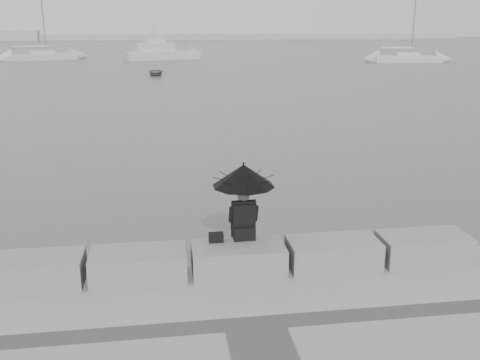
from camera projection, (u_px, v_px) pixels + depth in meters
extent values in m
plane|color=#414345|center=(235.00, 286.00, 9.89)|extent=(360.00, 360.00, 0.00)
cube|color=slate|center=(34.00, 271.00, 8.79)|extent=(1.60, 0.80, 0.50)
cube|color=slate|center=(139.00, 265.00, 9.02)|extent=(1.60, 0.80, 0.50)
cube|color=slate|center=(238.00, 259.00, 9.25)|extent=(1.60, 0.80, 0.50)
cube|color=slate|center=(333.00, 253.00, 9.48)|extent=(1.60, 0.80, 0.50)
cube|color=slate|center=(423.00, 248.00, 9.71)|extent=(1.60, 0.80, 0.50)
sphere|color=#726056|center=(243.00, 196.00, 9.31)|extent=(0.21, 0.21, 0.21)
cylinder|color=black|center=(244.00, 192.00, 9.28)|extent=(0.02, 0.02, 1.00)
cone|color=black|center=(244.00, 175.00, 9.20)|extent=(1.10, 1.10, 0.39)
sphere|color=black|center=(244.00, 163.00, 9.14)|extent=(0.04, 0.04, 0.04)
cube|color=black|center=(216.00, 237.00, 9.32)|extent=(0.25, 0.14, 0.16)
cube|color=#A4A7AA|center=(165.00, 37.00, 156.89)|extent=(180.00, 6.00, 1.60)
cube|color=#B9B9BC|center=(43.00, 57.00, 70.80)|extent=(8.98, 5.81, 0.90)
cube|color=#B9B9BC|center=(42.00, 53.00, 70.63)|extent=(3.46, 2.73, 0.50)
cylinder|color=gray|center=(37.00, 6.00, 68.99)|extent=(0.16, 0.16, 12.00)
cylinder|color=gray|center=(42.00, 48.00, 70.45)|extent=(4.53, 2.13, 0.10)
cube|color=#B9B9BC|center=(407.00, 59.00, 66.95)|extent=(8.38, 3.47, 0.90)
cube|color=#B9B9BC|center=(407.00, 54.00, 66.78)|extent=(3.03, 1.97, 0.50)
cylinder|color=gray|center=(411.00, 5.00, 65.13)|extent=(0.16, 0.16, 12.00)
cylinder|color=gray|center=(407.00, 49.00, 66.60)|extent=(4.55, 0.71, 0.10)
cube|color=#B9B9BC|center=(162.00, 56.00, 71.51)|extent=(10.42, 5.93, 1.20)
cube|color=#B9B9BC|center=(162.00, 47.00, 71.20)|extent=(5.47, 3.72, 1.20)
cube|color=#B9B9BC|center=(162.00, 40.00, 70.94)|extent=(2.90, 2.33, 0.60)
cylinder|color=gray|center=(161.00, 32.00, 70.63)|extent=(0.08, 0.08, 1.60)
imported|color=gray|center=(156.00, 72.00, 50.06)|extent=(3.02, 1.33, 0.51)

